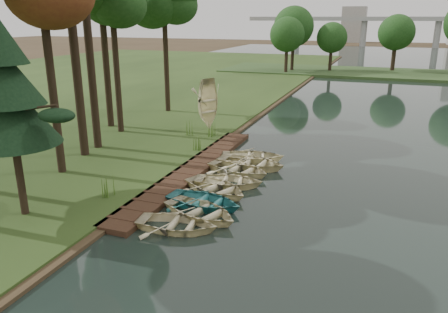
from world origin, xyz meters
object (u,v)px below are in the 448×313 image
(pine_tree, at_px, (7,94))
(boardwalk, at_px, (192,170))
(rowboat_1, at_px, (201,210))
(stored_rowboat, at_px, (208,124))
(rowboat_2, at_px, (204,200))
(rowboat_0, at_px, (177,222))

(pine_tree, bearing_deg, boardwalk, 61.94)
(rowboat_1, relative_size, stored_rowboat, 0.96)
(boardwalk, xyz_separation_m, pine_tree, (-4.26, -7.99, 5.30))
(rowboat_2, relative_size, stored_rowboat, 0.94)
(rowboat_0, distance_m, stored_rowboat, 15.94)
(rowboat_1, xyz_separation_m, rowboat_2, (-0.30, 1.06, -0.00))
(boardwalk, relative_size, rowboat_0, 4.71)
(rowboat_0, bearing_deg, rowboat_2, -9.39)
(boardwalk, distance_m, rowboat_2, 4.91)
(rowboat_0, relative_size, rowboat_2, 0.94)
(rowboat_1, height_order, pine_tree, pine_tree)
(rowboat_1, bearing_deg, boardwalk, 47.56)
(stored_rowboat, bearing_deg, rowboat_0, -137.53)
(rowboat_2, bearing_deg, rowboat_1, -158.11)
(rowboat_0, distance_m, pine_tree, 8.42)
(boardwalk, relative_size, rowboat_2, 4.43)
(boardwalk, relative_size, stored_rowboat, 4.18)
(boardwalk, distance_m, rowboat_0, 7.08)
(boardwalk, height_order, pine_tree, pine_tree)
(rowboat_1, xyz_separation_m, stored_rowboat, (-5.33, 13.77, 0.27))
(boardwalk, distance_m, rowboat_1, 5.98)
(boardwalk, xyz_separation_m, rowboat_2, (2.49, -4.22, 0.27))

